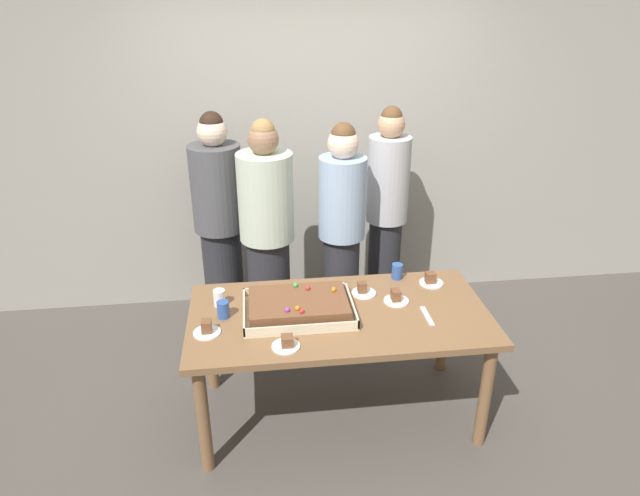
{
  "coord_description": "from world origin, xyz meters",
  "views": [
    {
      "loc": [
        -0.46,
        -2.77,
        2.47
      ],
      "look_at": [
        -0.09,
        0.15,
        1.09
      ],
      "focal_mm": 31.74,
      "sensor_mm": 36.0,
      "label": 1
    }
  ],
  "objects_px": {
    "plated_slice_far_right": "(287,344)",
    "person_serving_front": "(342,234)",
    "person_green_shirt_behind": "(220,223)",
    "person_striped_tie_right": "(386,214)",
    "plated_slice_near_left": "(431,280)",
    "plated_slice_far_left": "(363,290)",
    "cake_server_utensil": "(427,316)",
    "person_far_right_suit": "(267,238)",
    "drink_cup_middle": "(397,271)",
    "party_table": "(339,325)",
    "plated_slice_center_front": "(207,329)",
    "plated_slice_near_right": "(396,298)",
    "drink_cup_far_end": "(223,310)",
    "sheet_cake": "(298,307)",
    "drink_cup_nearest": "(219,298)"
  },
  "relations": [
    {
      "from": "party_table",
      "to": "plated_slice_near_left",
      "type": "xyz_separation_m",
      "value": [
        0.63,
        0.27,
        0.11
      ]
    },
    {
      "from": "plated_slice_near_left",
      "to": "person_green_shirt_behind",
      "type": "relative_size",
      "value": 0.09
    },
    {
      "from": "drink_cup_middle",
      "to": "cake_server_utensil",
      "type": "relative_size",
      "value": 0.5
    },
    {
      "from": "drink_cup_nearest",
      "to": "drink_cup_middle",
      "type": "distance_m",
      "value": 1.14
    },
    {
      "from": "plated_slice_near_left",
      "to": "plated_slice_far_left",
      "type": "distance_m",
      "value": 0.46
    },
    {
      "from": "party_table",
      "to": "plated_slice_near_right",
      "type": "xyz_separation_m",
      "value": [
        0.36,
        0.08,
        0.11
      ]
    },
    {
      "from": "party_table",
      "to": "plated_slice_center_front",
      "type": "bearing_deg",
      "value": -170.9
    },
    {
      "from": "sheet_cake",
      "to": "person_striped_tie_right",
      "type": "xyz_separation_m",
      "value": [
        0.76,
        1.07,
        0.11
      ]
    },
    {
      "from": "party_table",
      "to": "plated_slice_near_left",
      "type": "relative_size",
      "value": 11.58
    },
    {
      "from": "plated_slice_near_right",
      "to": "plated_slice_far_right",
      "type": "distance_m",
      "value": 0.78
    },
    {
      "from": "plated_slice_near_left",
      "to": "party_table",
      "type": "bearing_deg",
      "value": -156.62
    },
    {
      "from": "party_table",
      "to": "drink_cup_far_end",
      "type": "distance_m",
      "value": 0.68
    },
    {
      "from": "person_striped_tie_right",
      "to": "party_table",
      "type": "bearing_deg",
      "value": 9.67
    },
    {
      "from": "plated_slice_near_left",
      "to": "plated_slice_far_left",
      "type": "xyz_separation_m",
      "value": [
        -0.45,
        -0.07,
        -0.0
      ]
    },
    {
      "from": "drink_cup_nearest",
      "to": "cake_server_utensil",
      "type": "xyz_separation_m",
      "value": [
        1.18,
        -0.28,
        -0.05
      ]
    },
    {
      "from": "sheet_cake",
      "to": "plated_slice_far_left",
      "type": "xyz_separation_m",
      "value": [
        0.41,
        0.18,
        -0.02
      ]
    },
    {
      "from": "person_green_shirt_behind",
      "to": "plated_slice_center_front",
      "type": "bearing_deg",
      "value": -24.75
    },
    {
      "from": "drink_cup_middle",
      "to": "plated_slice_far_right",
      "type": "bearing_deg",
      "value": -138.52
    },
    {
      "from": "person_serving_front",
      "to": "person_far_right_suit",
      "type": "distance_m",
      "value": 0.52
    },
    {
      "from": "plated_slice_center_front",
      "to": "plated_slice_far_left",
      "type": "bearing_deg",
      "value": 19.06
    },
    {
      "from": "person_serving_front",
      "to": "person_far_right_suit",
      "type": "height_order",
      "value": "person_far_right_suit"
    },
    {
      "from": "person_green_shirt_behind",
      "to": "person_striped_tie_right",
      "type": "distance_m",
      "value": 1.25
    },
    {
      "from": "plated_slice_far_right",
      "to": "person_serving_front",
      "type": "relative_size",
      "value": 0.09
    },
    {
      "from": "plated_slice_far_left",
      "to": "person_striped_tie_right",
      "type": "distance_m",
      "value": 0.97
    },
    {
      "from": "plated_slice_near_right",
      "to": "person_serving_front",
      "type": "xyz_separation_m",
      "value": [
        -0.21,
        0.75,
        0.1
      ]
    },
    {
      "from": "person_striped_tie_right",
      "to": "drink_cup_middle",
      "type": "bearing_deg",
      "value": 28.07
    },
    {
      "from": "party_table",
      "to": "cake_server_utensil",
      "type": "distance_m",
      "value": 0.51
    },
    {
      "from": "drink_cup_far_end",
      "to": "sheet_cake",
      "type": "bearing_deg",
      "value": -1.73
    },
    {
      "from": "drink_cup_middle",
      "to": "cake_server_utensil",
      "type": "distance_m",
      "value": 0.48
    },
    {
      "from": "cake_server_utensil",
      "to": "person_serving_front",
      "type": "height_order",
      "value": "person_serving_front"
    },
    {
      "from": "sheet_cake",
      "to": "drink_cup_nearest",
      "type": "bearing_deg",
      "value": 161.77
    },
    {
      "from": "person_green_shirt_behind",
      "to": "person_serving_front",
      "type": "bearing_deg",
      "value": 47.18
    },
    {
      "from": "sheet_cake",
      "to": "drink_cup_nearest",
      "type": "height_order",
      "value": "sheet_cake"
    },
    {
      "from": "plated_slice_near_left",
      "to": "drink_cup_nearest",
      "type": "xyz_separation_m",
      "value": [
        -1.32,
        -0.1,
        0.03
      ]
    },
    {
      "from": "sheet_cake",
      "to": "drink_cup_middle",
      "type": "bearing_deg",
      "value": 27.58
    },
    {
      "from": "cake_server_utensil",
      "to": "plated_slice_far_left",
      "type": "bearing_deg",
      "value": 135.91
    },
    {
      "from": "plated_slice_near_left",
      "to": "plated_slice_near_right",
      "type": "bearing_deg",
      "value": -145.46
    },
    {
      "from": "party_table",
      "to": "drink_cup_middle",
      "type": "distance_m",
      "value": 0.59
    },
    {
      "from": "plated_slice_near_right",
      "to": "drink_cup_nearest",
      "type": "height_order",
      "value": "drink_cup_nearest"
    },
    {
      "from": "person_far_right_suit",
      "to": "sheet_cake",
      "type": "bearing_deg",
      "value": 0.01
    },
    {
      "from": "party_table",
      "to": "sheet_cake",
      "type": "distance_m",
      "value": 0.27
    },
    {
      "from": "person_green_shirt_behind",
      "to": "drink_cup_middle",
      "type": "bearing_deg",
      "value": 32.87
    },
    {
      "from": "party_table",
      "to": "drink_cup_middle",
      "type": "bearing_deg",
      "value": 40.52
    },
    {
      "from": "plated_slice_near_right",
      "to": "person_far_right_suit",
      "type": "distance_m",
      "value": 1.04
    },
    {
      "from": "party_table",
      "to": "plated_slice_far_left",
      "type": "relative_size",
      "value": 11.58
    },
    {
      "from": "drink_cup_far_end",
      "to": "person_green_shirt_behind",
      "type": "xyz_separation_m",
      "value": [
        -0.06,
        1.11,
        0.08
      ]
    },
    {
      "from": "cake_server_utensil",
      "to": "plated_slice_far_right",
      "type": "bearing_deg",
      "value": -166.48
    },
    {
      "from": "party_table",
      "to": "person_green_shirt_behind",
      "type": "height_order",
      "value": "person_green_shirt_behind"
    },
    {
      "from": "plated_slice_near_left",
      "to": "drink_cup_far_end",
      "type": "distance_m",
      "value": 1.31
    },
    {
      "from": "person_striped_tie_right",
      "to": "plated_slice_near_left",
      "type": "bearing_deg",
      "value": 42.52
    }
  ]
}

